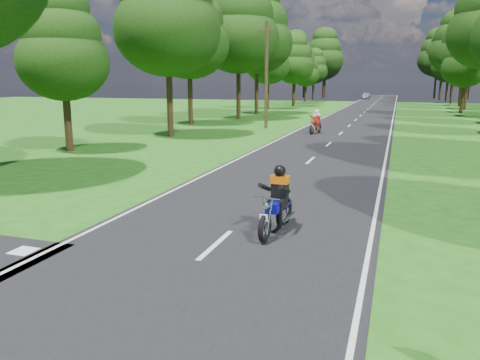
% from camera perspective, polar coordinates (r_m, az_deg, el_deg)
% --- Properties ---
extents(ground, '(160.00, 160.00, 0.00)m').
position_cam_1_polar(ground, '(8.95, -7.80, -12.07)').
color(ground, '#225012').
rests_on(ground, ground).
extents(main_road, '(7.00, 140.00, 0.02)m').
position_cam_1_polar(main_road, '(57.53, 14.95, 7.99)').
color(main_road, black).
rests_on(main_road, ground).
extents(road_markings, '(7.40, 140.00, 0.01)m').
position_cam_1_polar(road_markings, '(55.67, 14.68, 7.90)').
color(road_markings, silver).
rests_on(road_markings, main_road).
extents(treeline, '(40.00, 115.35, 14.78)m').
position_cam_1_polar(treeline, '(67.55, 17.19, 15.41)').
color(treeline, black).
rests_on(treeline, ground).
extents(telegraph_pole, '(1.20, 0.26, 8.00)m').
position_cam_1_polar(telegraph_pole, '(36.60, 3.24, 12.67)').
color(telegraph_pole, '#382616').
rests_on(telegraph_pole, ground).
extents(rider_near_blue, '(0.81, 2.00, 1.63)m').
position_cam_1_polar(rider_near_blue, '(11.30, 4.48, -2.37)').
color(rider_near_blue, '#0C0C89').
rests_on(rider_near_blue, main_road).
extents(rider_far_red, '(0.95, 2.07, 1.66)m').
position_cam_1_polar(rider_far_red, '(33.23, 9.21, 7.05)').
color(rider_far_red, maroon).
rests_on(rider_far_red, main_road).
extents(distant_car, '(2.11, 3.97, 1.29)m').
position_cam_1_polar(distant_car, '(99.32, 15.11, 9.89)').
color(distant_car, '#B6B9BE').
rests_on(distant_car, main_road).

